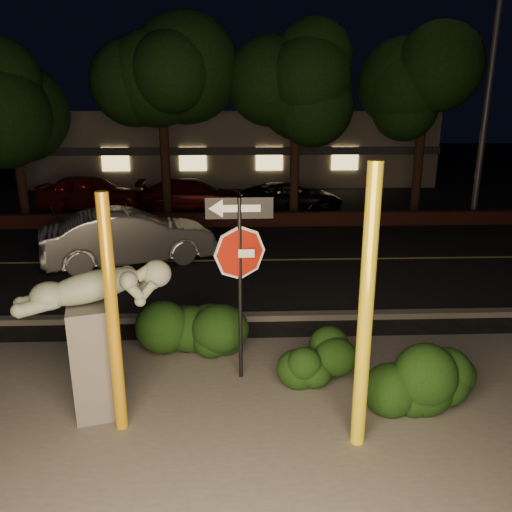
{
  "coord_description": "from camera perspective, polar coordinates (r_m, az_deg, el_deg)",
  "views": [
    {
      "loc": [
        0.22,
        -6.49,
        4.15
      ],
      "look_at": [
        0.57,
        2.07,
        1.6
      ],
      "focal_mm": 35.0,
      "sensor_mm": 36.0,
      "label": 1
    }
  ],
  "objects": [
    {
      "name": "parking_lot",
      "position": [
        23.85,
        -2.85,
        6.54
      ],
      "size": [
        40.0,
        12.0,
        0.01
      ],
      "primitive_type": "cube",
      "color": "black",
      "rests_on": "ground"
    },
    {
      "name": "parked_car_darkred",
      "position": [
        21.26,
        -7.25,
        6.97
      ],
      "size": [
        4.63,
        2.13,
        1.31
      ],
      "primitive_type": "imported",
      "rotation": [
        0.0,
        0.0,
        1.64
      ],
      "color": "#3B0709",
      "rests_on": "ground"
    },
    {
      "name": "ground",
      "position": [
        17.0,
        -3.01,
        2.42
      ],
      "size": [
        90.0,
        90.0,
        0.0
      ],
      "primitive_type": "plane",
      "color": "black",
      "rests_on": "ground"
    },
    {
      "name": "parked_car_red",
      "position": [
        22.17,
        -18.25,
        6.92
      ],
      "size": [
        4.55,
        2.15,
        1.5
      ],
      "primitive_type": "imported",
      "rotation": [
        0.0,
        0.0,
        1.48
      ],
      "color": "maroon",
      "rests_on": "ground"
    },
    {
      "name": "tree_far_a",
      "position": [
        21.19,
        -26.58,
        18.14
      ],
      "size": [
        4.6,
        4.6,
        7.43
      ],
      "color": "black",
      "rests_on": "ground"
    },
    {
      "name": "road",
      "position": [
        14.11,
        -3.13,
        -0.54
      ],
      "size": [
        80.0,
        8.0,
        0.01
      ],
      "primitive_type": "cube",
      "color": "black",
      "rests_on": "ground"
    },
    {
      "name": "lane_marking",
      "position": [
        14.11,
        -3.13,
        -0.49
      ],
      "size": [
        80.0,
        0.12,
        0.0
      ],
      "primitive_type": "cube",
      "color": "#B4AB48",
      "rests_on": "road"
    },
    {
      "name": "brick_wall",
      "position": [
        18.21,
        -2.99,
        4.18
      ],
      "size": [
        40.0,
        0.35,
        0.5
      ],
      "primitive_type": "cube",
      "color": "#4E2119",
      "rests_on": "ground"
    },
    {
      "name": "silver_sedan",
      "position": [
        14.09,
        -14.28,
        2.11
      ],
      "size": [
        4.87,
        3.13,
        1.52
      ],
      "primitive_type": "imported",
      "rotation": [
        0.0,
        0.0,
        1.93
      ],
      "color": "#ABABAF",
      "rests_on": "ground"
    },
    {
      "name": "tree_far_b",
      "position": [
        19.97,
        -10.95,
        21.75
      ],
      "size": [
        5.2,
        5.2,
        8.41
      ],
      "color": "black",
      "rests_on": "ground"
    },
    {
      "name": "signpost",
      "position": [
        7.41,
        -1.87,
        0.28
      ],
      "size": [
        0.99,
        0.08,
        2.91
      ],
      "rotation": [
        0.0,
        0.0,
        0.02
      ],
      "color": "black",
      "rests_on": "ground"
    },
    {
      "name": "tree_far_c",
      "position": [
        19.48,
        4.7,
        20.96
      ],
      "size": [
        4.8,
        4.8,
        7.84
      ],
      "color": "black",
      "rests_on": "ground"
    },
    {
      "name": "parked_car_dark",
      "position": [
        20.94,
        3.99,
        6.75
      ],
      "size": [
        4.43,
        2.29,
        1.19
      ],
      "primitive_type": "imported",
      "rotation": [
        0.0,
        0.0,
        1.64
      ],
      "color": "black",
      "rests_on": "ground"
    },
    {
      "name": "yellow_pole_right",
      "position": [
        6.11,
        12.42,
        -6.45
      ],
      "size": [
        0.18,
        0.18,
        3.6
      ],
      "primitive_type": "cylinder",
      "color": "yellow",
      "rests_on": "ground"
    },
    {
      "name": "patio",
      "position": [
        6.88,
        -3.97,
        -20.47
      ],
      "size": [
        14.0,
        6.0,
        0.02
      ],
      "primitive_type": "cube",
      "color": "#4C4944",
      "rests_on": "ground"
    },
    {
      "name": "sculpture",
      "position": [
        7.11,
        -17.84,
        -7.52
      ],
      "size": [
        2.03,
        1.03,
        2.18
      ],
      "rotation": [
        0.0,
        0.0,
        0.27
      ],
      "color": "#4C4944",
      "rests_on": "ground"
    },
    {
      "name": "streetlight",
      "position": [
        21.03,
        25.07,
        22.44
      ],
      "size": [
        1.71,
        0.6,
        11.47
      ],
      "rotation": [
        0.0,
        0.0,
        -0.17
      ],
      "color": "#4C4C51",
      "rests_on": "ground"
    },
    {
      "name": "hedge_far_right",
      "position": [
        7.65,
        18.28,
        -12.82
      ],
      "size": [
        1.62,
        1.25,
        1.0
      ],
      "primitive_type": "ellipsoid",
      "rotation": [
        0.0,
        0.0,
        0.27
      ],
      "color": "black",
      "rests_on": "ground"
    },
    {
      "name": "curb",
      "position": [
        10.24,
        -3.41,
        -6.99
      ],
      "size": [
        80.0,
        0.25,
        0.12
      ],
      "primitive_type": "cube",
      "color": "#4C4944",
      "rests_on": "ground"
    },
    {
      "name": "yellow_pole_left",
      "position": [
        6.58,
        -16.07,
        -6.85
      ],
      "size": [
        0.16,
        0.16,
        3.21
      ],
      "primitive_type": "cylinder",
      "color": "gold",
      "rests_on": "ground"
    },
    {
      "name": "hedge_center",
      "position": [
        8.78,
        -6.48,
        -7.68
      ],
      "size": [
        2.33,
        1.51,
        1.12
      ],
      "primitive_type": "ellipsoid",
      "rotation": [
        0.0,
        0.0,
        -0.26
      ],
      "color": "black",
      "rests_on": "ground"
    },
    {
      "name": "hedge_right",
      "position": [
        7.97,
        8.12,
        -10.98
      ],
      "size": [
        1.57,
        0.97,
        0.97
      ],
      "primitive_type": "ellipsoid",
      "rotation": [
        0.0,
        0.0,
        -0.13
      ],
      "color": "black",
      "rests_on": "ground"
    },
    {
      "name": "building",
      "position": [
        31.55,
        -2.8,
        12.63
      ],
      "size": [
        22.0,
        10.2,
        4.0
      ],
      "color": "slate",
      "rests_on": "ground"
    },
    {
      "name": "tree_far_d",
      "position": [
        21.12,
        18.91,
        19.17
      ],
      "size": [
        4.4,
        4.4,
        7.42
      ],
      "color": "black",
      "rests_on": "ground"
    }
  ]
}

